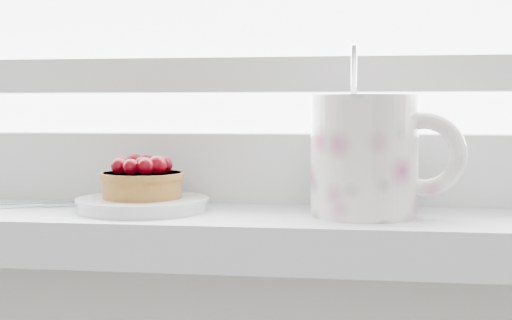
% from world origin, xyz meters
% --- Properties ---
extents(saucer, '(0.12, 0.12, 0.01)m').
position_xyz_m(saucer, '(-0.09, 1.88, 0.95)').
color(saucer, silver).
rests_on(saucer, windowsill).
extents(raspberry_tart, '(0.08, 0.08, 0.04)m').
position_xyz_m(raspberry_tart, '(-0.09, 1.88, 0.97)').
color(raspberry_tart, brown).
rests_on(raspberry_tart, saucer).
extents(floral_mug, '(0.14, 0.11, 0.15)m').
position_xyz_m(floral_mug, '(0.12, 1.88, 1.00)').
color(floral_mug, silver).
rests_on(floral_mug, windowsill).
extents(fork, '(0.17, 0.10, 0.00)m').
position_xyz_m(fork, '(-0.22, 1.88, 0.94)').
color(fork, silver).
rests_on(fork, windowsill).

